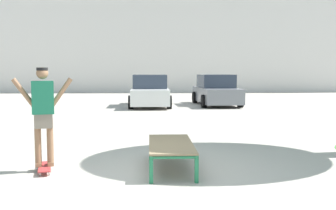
{
  "coord_description": "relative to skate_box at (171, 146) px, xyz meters",
  "views": [
    {
      "loc": [
        0.05,
        -6.74,
        1.75
      ],
      "look_at": [
        0.33,
        1.86,
        1.0
      ],
      "focal_mm": 43.8,
      "sensor_mm": 36.0,
      "label": 1
    }
  ],
  "objects": [
    {
      "name": "skate_box",
      "position": [
        0.0,
        0.0,
        0.0
      ],
      "size": [
        0.79,
        1.91,
        0.46
      ],
      "color": "#237A4C",
      "rests_on": "ground"
    },
    {
      "name": "building_facade",
      "position": [
        -2.67,
        26.01,
        5.17
      ],
      "size": [
        43.35,
        4.0,
        11.17
      ],
      "primitive_type": "cube",
      "color": "silver",
      "rests_on": "ground"
    },
    {
      "name": "ground_plane",
      "position": [
        -0.33,
        -0.36,
        -0.41
      ],
      "size": [
        120.0,
        120.0,
        0.0
      ],
      "primitive_type": "plane",
      "color": "#B2AA9E"
    },
    {
      "name": "car_grey",
      "position": [
        2.74,
        12.9,
        0.28
      ],
      "size": [
        2.12,
        4.3,
        1.5
      ],
      "color": "slate",
      "rests_on": "ground"
    },
    {
      "name": "skateboard",
      "position": [
        -2.17,
        -0.12,
        -0.34
      ],
      "size": [
        0.38,
        0.82,
        0.09
      ],
      "color": "#B23333",
      "rests_on": "ground"
    },
    {
      "name": "car_white",
      "position": [
        -0.51,
        12.34,
        0.28
      ],
      "size": [
        1.97,
        4.23,
        1.5
      ],
      "color": "silver",
      "rests_on": "ground"
    },
    {
      "name": "skater",
      "position": [
        -2.17,
        -0.12,
        0.66
      ],
      "size": [
        0.99,
        0.36,
        1.69
      ],
      "color": "#8E6647",
      "rests_on": "skateboard"
    }
  ]
}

